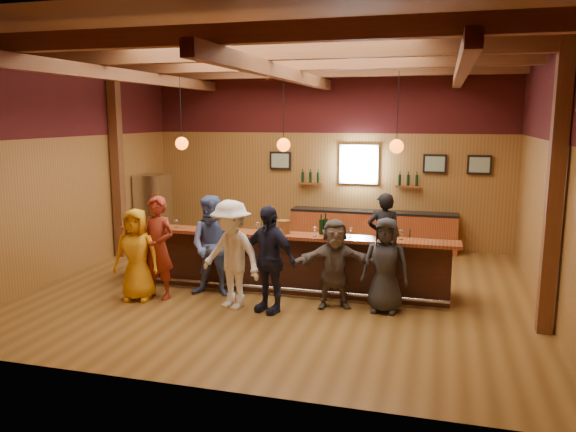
{
  "coord_description": "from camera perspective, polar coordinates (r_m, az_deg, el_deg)",
  "views": [
    {
      "loc": [
        2.75,
        -9.75,
        3.2
      ],
      "look_at": [
        0.0,
        0.3,
        1.35
      ],
      "focal_mm": 35.0,
      "sensor_mm": 36.0,
      "label": 1
    }
  ],
  "objects": [
    {
      "name": "room",
      "position": [
        10.19,
        -0.37,
        10.14
      ],
      "size": [
        9.04,
        9.0,
        4.52
      ],
      "color": "brown",
      "rests_on": "ground"
    },
    {
      "name": "bar_counter",
      "position": [
        10.62,
        -0.13,
        -4.55
      ],
      "size": [
        6.3,
        1.07,
        1.11
      ],
      "color": "black",
      "rests_on": "ground"
    },
    {
      "name": "back_bar_cabinet",
      "position": [
        13.83,
        8.57,
        -1.4
      ],
      "size": [
        4.0,
        0.52,
        0.95
      ],
      "color": "maroon",
      "rests_on": "ground"
    },
    {
      "name": "window",
      "position": [
        13.88,
        7.21,
        5.24
      ],
      "size": [
        0.95,
        0.09,
        0.95
      ],
      "color": "silver",
      "rests_on": "room"
    },
    {
      "name": "framed_pictures",
      "position": [
        13.77,
        10.79,
        5.31
      ],
      "size": [
        5.35,
        0.05,
        0.45
      ],
      "color": "black",
      "rests_on": "room"
    },
    {
      "name": "wine_shelves",
      "position": [
        13.86,
        7.13,
        3.45
      ],
      "size": [
        3.0,
        0.18,
        0.3
      ],
      "color": "maroon",
      "rests_on": "room"
    },
    {
      "name": "pendant_lights",
      "position": [
        10.14,
        -0.45,
        7.29
      ],
      "size": [
        4.24,
        0.24,
        1.37
      ],
      "color": "black",
      "rests_on": "room"
    },
    {
      "name": "stainless_fridge",
      "position": [
        14.31,
        -13.52,
        0.54
      ],
      "size": [
        0.7,
        0.7,
        1.8
      ],
      "primitive_type": "cube",
      "color": "silver",
      "rests_on": "ground"
    },
    {
      "name": "customer_orange",
      "position": [
        10.21,
        -15.15,
        -3.8
      ],
      "size": [
        0.88,
        0.65,
        1.63
      ],
      "primitive_type": "imported",
      "rotation": [
        0.0,
        0.0,
        0.17
      ],
      "color": "orange",
      "rests_on": "ground"
    },
    {
      "name": "customer_redvest",
      "position": [
        10.18,
        -13.06,
        -3.16
      ],
      "size": [
        0.74,
        0.55,
        1.83
      ],
      "primitive_type": "imported",
      "rotation": [
        0.0,
        0.0,
        -0.18
      ],
      "color": "maroon",
      "rests_on": "ground"
    },
    {
      "name": "customer_denim",
      "position": [
        10.15,
        -7.53,
        -3.04
      ],
      "size": [
        0.94,
        0.76,
        1.83
      ],
      "primitive_type": "imported",
      "rotation": [
        0.0,
        0.0,
        0.08
      ],
      "color": "#536AA6",
      "rests_on": "ground"
    },
    {
      "name": "customer_white",
      "position": [
        9.46,
        -5.77,
        -3.92
      ],
      "size": [
        1.36,
        1.06,
        1.84
      ],
      "primitive_type": "imported",
      "rotation": [
        0.0,
        0.0,
        -0.36
      ],
      "color": "white",
      "rests_on": "ground"
    },
    {
      "name": "customer_navy",
      "position": [
        9.25,
        -2.0,
        -4.38
      ],
      "size": [
        1.13,
        0.78,
        1.79
      ],
      "primitive_type": "imported",
      "rotation": [
        0.0,
        0.0,
        -0.36
      ],
      "color": "#1B1E37",
      "rests_on": "ground"
    },
    {
      "name": "customer_brown",
      "position": [
        9.49,
        4.75,
        -4.84
      ],
      "size": [
        1.49,
        0.84,
        1.53
      ],
      "primitive_type": "imported",
      "rotation": [
        0.0,
        0.0,
        0.29
      ],
      "color": "#5A5048",
      "rests_on": "ground"
    },
    {
      "name": "customer_dark",
      "position": [
        9.39,
        9.86,
        -4.94
      ],
      "size": [
        0.8,
        0.55,
        1.59
      ],
      "primitive_type": "imported",
      "rotation": [
        0.0,
        0.0,
        -0.06
      ],
      "color": "#2A2A2C",
      "rests_on": "ground"
    },
    {
      "name": "bartender",
      "position": [
        11.08,
        9.7,
        -2.16
      ],
      "size": [
        0.7,
        0.52,
        1.76
      ],
      "primitive_type": "imported",
      "rotation": [
        0.0,
        0.0,
        3.31
      ],
      "color": "black",
      "rests_on": "ground"
    },
    {
      "name": "ice_bucket",
      "position": [
        10.16,
        -0.39,
        -1.11
      ],
      "size": [
        0.22,
        0.22,
        0.24
      ],
      "primitive_type": "cylinder",
      "color": "brown",
      "rests_on": "bar_counter"
    },
    {
      "name": "bottle_a",
      "position": [
        10.11,
        3.83,
        -1.02
      ],
      "size": [
        0.08,
        0.08,
        0.38
      ],
      "color": "black",
      "rests_on": "bar_counter"
    },
    {
      "name": "bottle_b",
      "position": [
        10.11,
        3.39,
        -1.07
      ],
      "size": [
        0.08,
        0.08,
        0.36
      ],
      "color": "black",
      "rests_on": "bar_counter"
    },
    {
      "name": "glass_a",
      "position": [
        11.17,
        -13.18,
        -0.3
      ],
      "size": [
        0.08,
        0.08,
        0.18
      ],
      "color": "silver",
      "rests_on": "bar_counter"
    },
    {
      "name": "glass_b",
      "position": [
        10.88,
        -11.29,
        -0.59
      ],
      "size": [
        0.07,
        0.07,
        0.16
      ],
      "color": "silver",
      "rests_on": "bar_counter"
    },
    {
      "name": "glass_c",
      "position": [
        10.62,
        -8.18,
        -0.73
      ],
      "size": [
        0.07,
        0.07,
        0.17
      ],
      "color": "silver",
      "rests_on": "bar_counter"
    },
    {
      "name": "glass_d",
      "position": [
        10.5,
        -7.23,
        -0.84
      ],
      "size": [
        0.07,
        0.07,
        0.17
      ],
      "color": "silver",
      "rests_on": "bar_counter"
    },
    {
      "name": "glass_e",
      "position": [
        10.32,
        -3.11,
        -0.9
      ],
      "size": [
        0.08,
        0.08,
        0.18
      ],
      "color": "silver",
      "rests_on": "bar_counter"
    },
    {
      "name": "glass_f",
      "position": [
        9.93,
        2.75,
        -1.35
      ],
      "size": [
        0.08,
        0.08,
        0.18
      ],
      "color": "silver",
      "rests_on": "bar_counter"
    },
    {
      "name": "glass_g",
      "position": [
        9.92,
        6.37,
        -1.43
      ],
      "size": [
        0.08,
        0.08,
        0.17
      ],
      "color": "silver",
      "rests_on": "bar_counter"
    },
    {
      "name": "glass_h",
      "position": [
        9.83,
        11.45,
        -1.64
      ],
      "size": [
        0.08,
        0.08,
        0.18
      ],
      "color": "silver",
      "rests_on": "bar_counter"
    }
  ]
}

